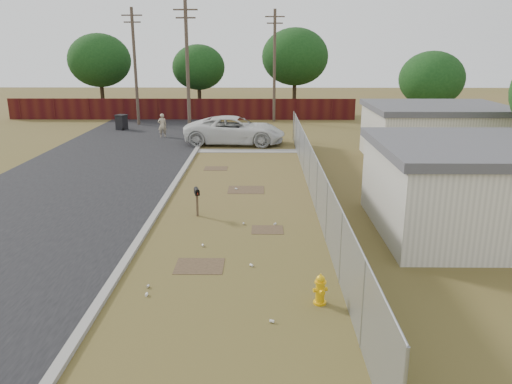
{
  "coord_description": "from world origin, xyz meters",
  "views": [
    {
      "loc": [
        1.0,
        -18.23,
        6.12
      ],
      "look_at": [
        0.79,
        -1.08,
        1.1
      ],
      "focal_mm": 35.0,
      "sensor_mm": 36.0,
      "label": 1
    }
  ],
  "objects_px": {
    "fire_hydrant": "(320,290)",
    "pickup_truck": "(235,130)",
    "pedestrian": "(162,125)",
    "mailbox": "(197,194)",
    "trash_bin": "(122,122)"
  },
  "relations": [
    {
      "from": "fire_hydrant",
      "to": "mailbox",
      "type": "xyz_separation_m",
      "value": [
        -3.86,
        6.6,
        0.49
      ]
    },
    {
      "from": "mailbox",
      "to": "fire_hydrant",
      "type": "bearing_deg",
      "value": -59.69
    },
    {
      "from": "pickup_truck",
      "to": "pedestrian",
      "type": "height_order",
      "value": "pickup_truck"
    },
    {
      "from": "pedestrian",
      "to": "trash_bin",
      "type": "height_order",
      "value": "pedestrian"
    },
    {
      "from": "fire_hydrant",
      "to": "pedestrian",
      "type": "distance_m",
      "value": 24.95
    },
    {
      "from": "mailbox",
      "to": "pickup_truck",
      "type": "bearing_deg",
      "value": 87.43
    },
    {
      "from": "fire_hydrant",
      "to": "pickup_truck",
      "type": "xyz_separation_m",
      "value": [
        -3.21,
        21.0,
        0.52
      ]
    },
    {
      "from": "pedestrian",
      "to": "pickup_truck",
      "type": "bearing_deg",
      "value": 136.14
    },
    {
      "from": "mailbox",
      "to": "pedestrian",
      "type": "distance_m",
      "value": 17.49
    },
    {
      "from": "fire_hydrant",
      "to": "mailbox",
      "type": "distance_m",
      "value": 7.66
    },
    {
      "from": "pickup_truck",
      "to": "trash_bin",
      "type": "xyz_separation_m",
      "value": [
        -8.92,
        5.61,
        -0.31
      ]
    },
    {
      "from": "pickup_truck",
      "to": "pedestrian",
      "type": "bearing_deg",
      "value": 68.29
    },
    {
      "from": "trash_bin",
      "to": "fire_hydrant",
      "type": "bearing_deg",
      "value": -65.49
    },
    {
      "from": "pickup_truck",
      "to": "pedestrian",
      "type": "relative_size",
      "value": 3.93
    },
    {
      "from": "fire_hydrant",
      "to": "pedestrian",
      "type": "height_order",
      "value": "pedestrian"
    }
  ]
}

